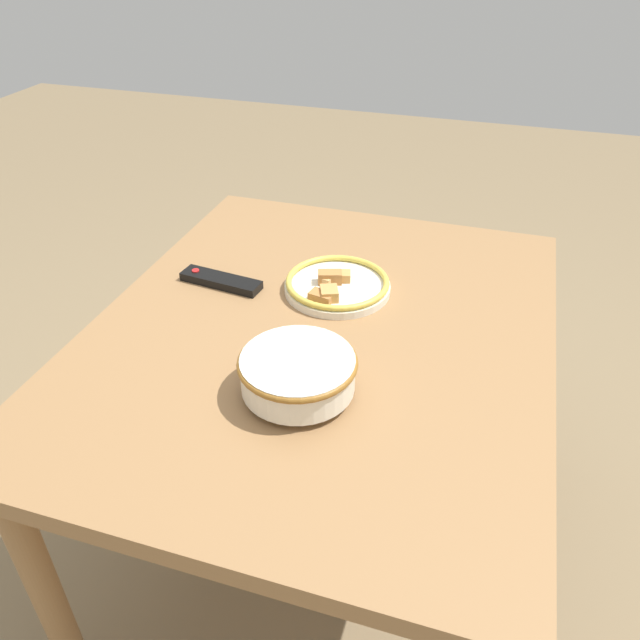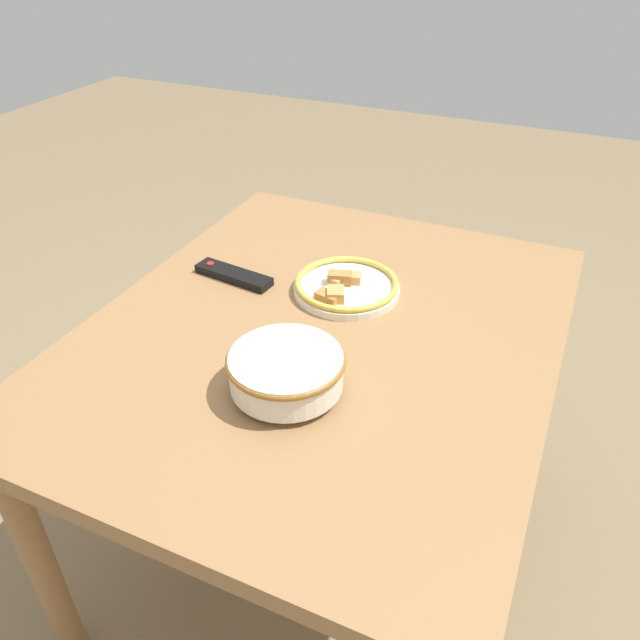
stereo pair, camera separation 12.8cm
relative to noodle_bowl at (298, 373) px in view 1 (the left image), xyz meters
name	(u,v)px [view 1 (the left image)]	position (x,y,z in m)	size (l,w,h in m)	color
ground_plane	(320,536)	(0.21, 0.02, -0.76)	(8.00, 8.00, 0.00)	#7F6B4C
dining_table	(321,358)	(0.21, 0.02, -0.13)	(1.18, 0.96, 0.71)	olive
noodle_bowl	(298,373)	(0.00, 0.00, 0.00)	(0.22, 0.22, 0.08)	silver
food_plate	(337,285)	(0.36, 0.03, -0.03)	(0.25, 0.25, 0.05)	silver
tv_remote	(221,281)	(0.31, 0.30, -0.04)	(0.07, 0.20, 0.02)	black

